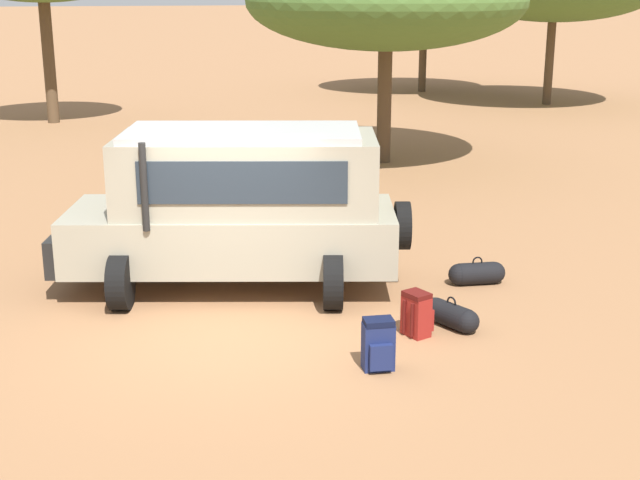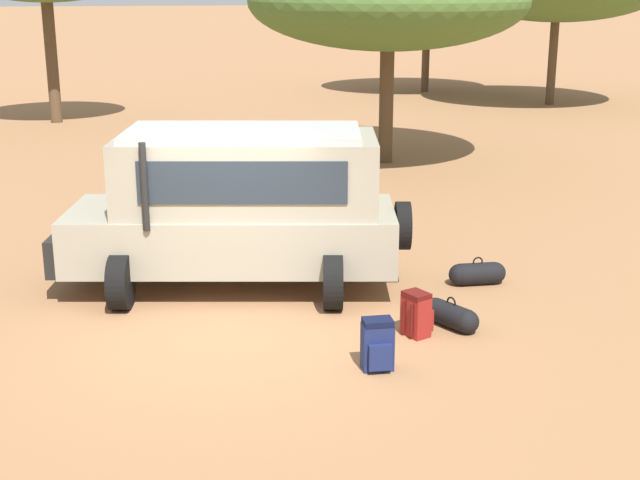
{
  "view_description": "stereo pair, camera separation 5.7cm",
  "coord_description": "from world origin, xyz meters",
  "px_view_note": "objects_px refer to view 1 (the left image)",
  "views": [
    {
      "loc": [
        -0.91,
        -11.05,
        4.55
      ],
      "look_at": [
        1.34,
        0.87,
        1.0
      ],
      "focal_mm": 50.0,
      "sensor_mm": 36.0,
      "label": 1
    },
    {
      "loc": [
        -0.85,
        -11.06,
        4.55
      ],
      "look_at": [
        1.34,
        0.87,
        1.0
      ],
      "focal_mm": 50.0,
      "sensor_mm": 36.0,
      "label": 2
    }
  ],
  "objects_px": {
    "acacia_tree_right_mid": "(386,1)",
    "acacia_tree_far_right": "(425,2)",
    "backpack_beside_front_wheel": "(417,314)",
    "duffel_bag_soft_canvas": "(477,273)",
    "safari_vehicle": "(238,205)",
    "backpack_cluster_center": "(378,345)",
    "duffel_bag_low_black_case": "(451,315)"
  },
  "relations": [
    {
      "from": "safari_vehicle",
      "to": "backpack_cluster_center",
      "type": "xyz_separation_m",
      "value": [
        1.34,
        -3.36,
        -0.98
      ]
    },
    {
      "from": "backpack_beside_front_wheel",
      "to": "backpack_cluster_center",
      "type": "height_order",
      "value": "backpack_cluster_center"
    },
    {
      "from": "duffel_bag_soft_canvas",
      "to": "acacia_tree_far_right",
      "type": "distance_m",
      "value": 25.23
    },
    {
      "from": "safari_vehicle",
      "to": "backpack_beside_front_wheel",
      "type": "xyz_separation_m",
      "value": [
        2.11,
        -2.4,
        -1.0
      ]
    },
    {
      "from": "duffel_bag_low_black_case",
      "to": "acacia_tree_right_mid",
      "type": "bearing_deg",
      "value": 80.01
    },
    {
      "from": "safari_vehicle",
      "to": "duffel_bag_low_black_case",
      "type": "distance_m",
      "value": 3.62
    },
    {
      "from": "backpack_cluster_center",
      "to": "duffel_bag_low_black_case",
      "type": "bearing_deg",
      "value": 41.45
    },
    {
      "from": "backpack_beside_front_wheel",
      "to": "duffel_bag_soft_canvas",
      "type": "relative_size",
      "value": 0.67
    },
    {
      "from": "acacia_tree_right_mid",
      "to": "duffel_bag_soft_canvas",
      "type": "bearing_deg",
      "value": -96.02
    },
    {
      "from": "duffel_bag_soft_canvas",
      "to": "acacia_tree_right_mid",
      "type": "distance_m",
      "value": 10.47
    },
    {
      "from": "backpack_cluster_center",
      "to": "acacia_tree_right_mid",
      "type": "distance_m",
      "value": 13.42
    },
    {
      "from": "safari_vehicle",
      "to": "backpack_beside_front_wheel",
      "type": "relative_size",
      "value": 9.01
    },
    {
      "from": "duffel_bag_low_black_case",
      "to": "acacia_tree_right_mid",
      "type": "xyz_separation_m",
      "value": [
        1.99,
        11.29,
        3.89
      ]
    },
    {
      "from": "backpack_cluster_center",
      "to": "acacia_tree_right_mid",
      "type": "height_order",
      "value": "acacia_tree_right_mid"
    },
    {
      "from": "safari_vehicle",
      "to": "duffel_bag_soft_canvas",
      "type": "xyz_separation_m",
      "value": [
        3.62,
        -0.57,
        -1.12
      ]
    },
    {
      "from": "backpack_beside_front_wheel",
      "to": "duffel_bag_low_black_case",
      "type": "height_order",
      "value": "backpack_beside_front_wheel"
    },
    {
      "from": "acacia_tree_right_mid",
      "to": "duffel_bag_low_black_case",
      "type": "bearing_deg",
      "value": -99.99
    },
    {
      "from": "backpack_cluster_center",
      "to": "duffel_bag_soft_canvas",
      "type": "xyz_separation_m",
      "value": [
        2.29,
        2.78,
        -0.14
      ]
    },
    {
      "from": "backpack_beside_front_wheel",
      "to": "acacia_tree_right_mid",
      "type": "bearing_deg",
      "value": 77.56
    },
    {
      "from": "duffel_bag_low_black_case",
      "to": "duffel_bag_soft_canvas",
      "type": "relative_size",
      "value": 0.94
    },
    {
      "from": "safari_vehicle",
      "to": "duffel_bag_soft_canvas",
      "type": "bearing_deg",
      "value": -8.96
    },
    {
      "from": "backpack_beside_front_wheel",
      "to": "backpack_cluster_center",
      "type": "xyz_separation_m",
      "value": [
        -0.77,
        -0.96,
        0.02
      ]
    },
    {
      "from": "backpack_beside_front_wheel",
      "to": "acacia_tree_right_mid",
      "type": "height_order",
      "value": "acacia_tree_right_mid"
    },
    {
      "from": "backpack_cluster_center",
      "to": "duffel_bag_soft_canvas",
      "type": "relative_size",
      "value": 0.71
    },
    {
      "from": "acacia_tree_right_mid",
      "to": "acacia_tree_far_right",
      "type": "xyz_separation_m",
      "value": [
        5.45,
        14.46,
        -0.37
      ]
    },
    {
      "from": "backpack_cluster_center",
      "to": "acacia_tree_right_mid",
      "type": "relative_size",
      "value": 0.09
    },
    {
      "from": "acacia_tree_far_right",
      "to": "duffel_bag_soft_canvas",
      "type": "bearing_deg",
      "value": -105.01
    },
    {
      "from": "backpack_beside_front_wheel",
      "to": "acacia_tree_far_right",
      "type": "bearing_deg",
      "value": 72.9
    },
    {
      "from": "backpack_cluster_center",
      "to": "acacia_tree_far_right",
      "type": "xyz_separation_m",
      "value": [
        8.76,
        26.92,
        3.37
      ]
    },
    {
      "from": "safari_vehicle",
      "to": "duffel_bag_soft_canvas",
      "type": "height_order",
      "value": "safari_vehicle"
    },
    {
      "from": "duffel_bag_low_black_case",
      "to": "duffel_bag_soft_canvas",
      "type": "xyz_separation_m",
      "value": [
        0.97,
        1.62,
        0.01
      ]
    },
    {
      "from": "backpack_cluster_center",
      "to": "duffel_bag_low_black_case",
      "type": "xyz_separation_m",
      "value": [
        1.32,
        1.16,
        -0.15
      ]
    }
  ]
}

